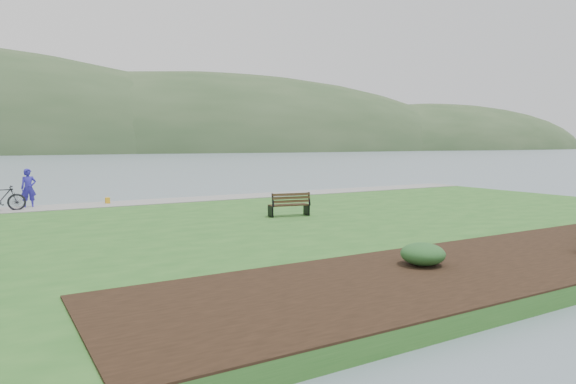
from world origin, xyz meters
The scene contains 10 objects.
ground centered at (0.00, 0.00, 0.00)m, with size 600.00×600.00×0.00m, color slate.
lawn centered at (0.00, -2.00, 0.20)m, with size 34.00×20.00×0.40m, color #295D20.
shoreline_path centered at (0.00, 6.90, 0.42)m, with size 34.00×2.20×0.03m, color gray.
garden_bed centered at (3.00, -9.80, 0.42)m, with size 24.00×4.40×0.04m, color black.
far_hillside centered at (20.00, 170.00, 0.00)m, with size 580.00×80.00×38.00m, color #304929, non-canonical shape.
park_bench centered at (0.05, -0.70, 0.88)m, with size 1.64×0.89×0.96m.
person centered at (-8.44, 7.50, 1.41)m, with size 0.74×0.51×2.03m, color #29229F.
bicycle_b centered at (-9.54, 6.62, 0.96)m, with size 1.86×0.54×1.12m, color black.
pannier centered at (-5.18, 7.20, 0.55)m, with size 0.18×0.28×0.30m, color gold.
shrub_0 centered at (-1.52, -9.28, 0.70)m, with size 1.02×1.02×0.51m, color #1E4C21.
Camera 1 is at (-10.10, -17.65, 3.23)m, focal length 32.00 mm.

